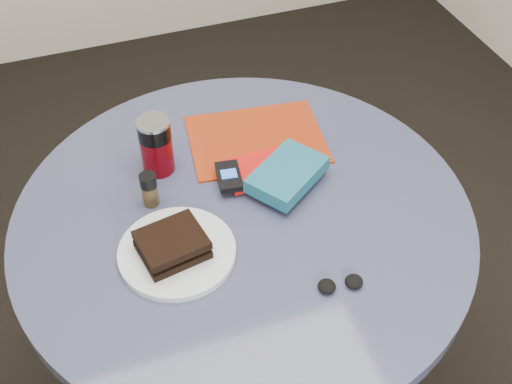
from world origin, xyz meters
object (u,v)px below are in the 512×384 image
object	(u,v)px
plate	(177,252)
pepper_grinder	(149,189)
table	(244,259)
headphones	(340,284)
sandwich	(172,245)
novel	(287,174)
red_book	(259,170)
soda_can	(156,146)
mp3_player	(229,176)
magazine	(256,139)

from	to	relation	value
plate	pepper_grinder	bearing A→B (deg)	95.77
table	headphones	world-z (taller)	headphones
sandwich	novel	bearing A→B (deg)	21.23
pepper_grinder	red_book	xyz separation A→B (m)	(0.26, 0.01, -0.03)
sandwich	soda_can	size ratio (longest dim) A/B	1.04
pepper_grinder	mp3_player	world-z (taller)	pepper_grinder
plate	magazine	world-z (taller)	plate
table	mp3_player	xyz separation A→B (m)	(-0.00, 0.09, 0.19)
pepper_grinder	red_book	bearing A→B (deg)	2.09
sandwich	headphones	size ratio (longest dim) A/B	1.52
pepper_grinder	magazine	bearing A→B (deg)	23.08
magazine	red_book	size ratio (longest dim) A/B	2.00
novel	headphones	size ratio (longest dim) A/B	1.85
plate	sandwich	bearing A→B (deg)	-159.56
novel	mp3_player	size ratio (longest dim) A/B	1.80
table	soda_can	xyz separation A→B (m)	(-0.14, 0.20, 0.23)
plate	pepper_grinder	world-z (taller)	pepper_grinder
soda_can	mp3_player	size ratio (longest dim) A/B	1.43
soda_can	sandwich	bearing A→B (deg)	-97.39
sandwich	table	bearing A→B (deg)	22.53
soda_can	headphones	xyz separation A→B (m)	(0.25, -0.45, -0.06)
table	magazine	size ratio (longest dim) A/B	3.11
soda_can	table	bearing A→B (deg)	-54.69
red_book	mp3_player	distance (m)	0.08
table	headphones	xyz separation A→B (m)	(0.11, -0.25, 0.17)
magazine	red_book	bearing A→B (deg)	-99.11
sandwich	red_book	size ratio (longest dim) A/B	0.90
plate	soda_can	bearing A→B (deg)	84.25
magazine	novel	size ratio (longest dim) A/B	1.83
pepper_grinder	sandwich	bearing A→B (deg)	-87.13
magazine	red_book	world-z (taller)	red_book
plate	red_book	world-z (taller)	red_book
plate	headphones	bearing A→B (deg)	-33.81
plate	red_book	distance (m)	0.29
plate	magazine	bearing A→B (deg)	46.12
soda_can	red_book	size ratio (longest dim) A/B	0.87
sandwich	novel	size ratio (longest dim) A/B	0.82
sandwich	pepper_grinder	xyz separation A→B (m)	(-0.01, 0.16, 0.00)
mp3_player	headphones	world-z (taller)	mp3_player
table	pepper_grinder	xyz separation A→B (m)	(-0.18, 0.09, 0.21)
mp3_player	pepper_grinder	bearing A→B (deg)	179.08
table	novel	xyz separation A→B (m)	(0.12, 0.04, 0.20)
pepper_grinder	novel	distance (m)	0.30
mp3_player	headphones	distance (m)	0.36
pepper_grinder	novel	size ratio (longest dim) A/B	0.48
table	mp3_player	world-z (taller)	mp3_player
table	plate	world-z (taller)	plate
pepper_grinder	magazine	xyz separation A→B (m)	(0.29, 0.12, -0.04)
red_book	mp3_player	world-z (taller)	mp3_player
soda_can	pepper_grinder	world-z (taller)	soda_can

